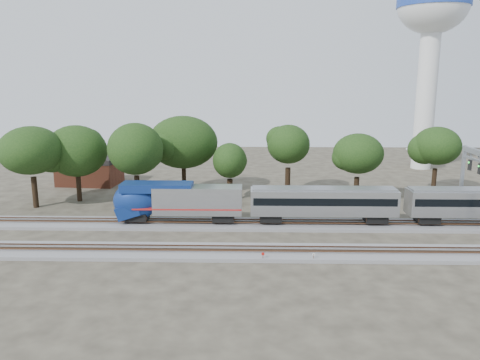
% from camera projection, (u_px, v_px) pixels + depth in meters
% --- Properties ---
extents(ground, '(160.00, 160.00, 0.00)m').
position_uv_depth(ground, '(248.00, 242.00, 53.84)').
color(ground, '#383328').
rests_on(ground, ground).
extents(track_far, '(160.00, 5.00, 0.73)m').
position_uv_depth(track_far, '(248.00, 224.00, 59.67)').
color(track_far, slate).
rests_on(track_far, ground).
extents(track_near, '(160.00, 5.00, 0.73)m').
position_uv_depth(track_near, '(247.00, 252.00, 49.88)').
color(track_near, slate).
rests_on(track_near, ground).
extents(switch_stand_red, '(0.32, 0.08, 1.02)m').
position_uv_depth(switch_stand_red, '(263.00, 256.00, 47.67)').
color(switch_stand_red, '#512D19').
rests_on(switch_stand_red, ground).
extents(switch_stand_white, '(0.31, 0.08, 0.98)m').
position_uv_depth(switch_stand_white, '(314.00, 256.00, 47.63)').
color(switch_stand_white, '#512D19').
rests_on(switch_stand_white, ground).
extents(switch_lever, '(0.57, 0.46, 0.30)m').
position_uv_depth(switch_lever, '(292.00, 259.00, 48.19)').
color(switch_lever, '#512D19').
rests_on(switch_lever, ground).
extents(water_tower, '(14.17, 14.17, 39.23)m').
position_uv_depth(water_tower, '(432.00, 26.00, 93.56)').
color(water_tower, silver).
rests_on(water_tower, ground).
extents(signal_gantry, '(0.69, 8.12, 9.88)m').
position_uv_depth(signal_gantry, '(477.00, 172.00, 57.56)').
color(signal_gantry, gray).
rests_on(signal_gantry, ground).
extents(brick_building, '(10.89, 8.13, 4.95)m').
position_uv_depth(brick_building, '(90.00, 170.00, 83.74)').
color(brick_building, brown).
rests_on(brick_building, ground).
extents(tree_0, '(8.57, 8.57, 12.08)m').
position_uv_depth(tree_0, '(31.00, 150.00, 66.80)').
color(tree_0, black).
rests_on(tree_0, ground).
extents(tree_1, '(7.91, 7.91, 11.15)m').
position_uv_depth(tree_1, '(76.00, 151.00, 70.62)').
color(tree_1, black).
rests_on(tree_1, ground).
extents(tree_2, '(8.69, 8.69, 12.25)m').
position_uv_depth(tree_2, '(135.00, 149.00, 67.36)').
color(tree_2, black).
rests_on(tree_2, ground).
extents(tree_3, '(8.68, 8.68, 12.24)m').
position_uv_depth(tree_3, '(183.00, 142.00, 74.91)').
color(tree_3, black).
rests_on(tree_3, ground).
extents(tree_4, '(6.40, 6.40, 9.03)m').
position_uv_depth(tree_4, '(230.00, 161.00, 71.12)').
color(tree_4, black).
rests_on(tree_4, ground).
extents(tree_5, '(8.43, 8.43, 11.89)m').
position_uv_depth(tree_5, '(288.00, 144.00, 74.39)').
color(tree_5, black).
rests_on(tree_5, ground).
extents(tree_6, '(7.80, 7.80, 10.99)m').
position_uv_depth(tree_6, '(358.00, 154.00, 68.79)').
color(tree_6, black).
rests_on(tree_6, ground).
extents(tree_7, '(8.15, 8.15, 11.49)m').
position_uv_depth(tree_7, '(437.00, 146.00, 74.65)').
color(tree_7, black).
rests_on(tree_7, ground).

